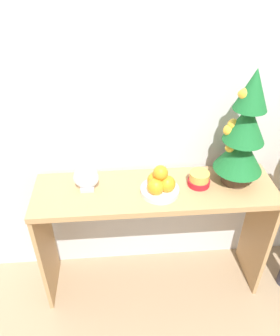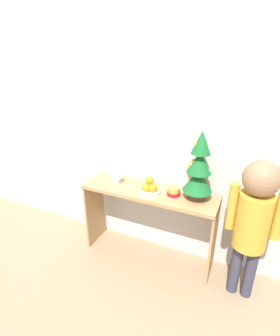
{
  "view_description": "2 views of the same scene",
  "coord_description": "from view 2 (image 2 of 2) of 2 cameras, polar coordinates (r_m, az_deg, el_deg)",
  "views": [
    {
      "loc": [
        -0.17,
        -1.06,
        1.71
      ],
      "look_at": [
        -0.07,
        0.17,
        0.83
      ],
      "focal_mm": 35.0,
      "sensor_mm": 36.0,
      "label": 1
    },
    {
      "loc": [
        0.75,
        -1.67,
        1.79
      ],
      "look_at": [
        -0.08,
        0.15,
        0.91
      ],
      "focal_mm": 28.0,
      "sensor_mm": 36.0,
      "label": 2
    }
  ],
  "objects": [
    {
      "name": "fruit_bowl",
      "position": [
        2.21,
        2.03,
        -4.23
      ],
      "size": [
        0.18,
        0.18,
        0.15
      ],
      "color": "silver",
      "rests_on": "console_table"
    },
    {
      "name": "mini_tree",
      "position": [
        2.07,
        12.71,
        -0.08
      ],
      "size": [
        0.23,
        0.23,
        0.57
      ],
      "color": "#4C3828",
      "rests_on": "console_table"
    },
    {
      "name": "child_figure",
      "position": [
        2.04,
        23.56,
        -9.43
      ],
      "size": [
        0.37,
        0.25,
        1.15
      ],
      "color": "#38384C",
      "rests_on": "ground_plane"
    },
    {
      "name": "back_wall",
      "position": [
        2.25,
        4.27,
        9.81
      ],
      "size": [
        7.0,
        0.05,
        2.5
      ],
      "primitive_type": "cube",
      "color": "silver",
      "rests_on": "ground_plane"
    },
    {
      "name": "desk_clock",
      "position": [
        2.37,
        -5.2,
        -1.75
      ],
      "size": [
        0.12,
        0.04,
        0.14
      ],
      "color": "#B2B2B7",
      "rests_on": "console_table"
    },
    {
      "name": "console_table",
      "position": [
        2.34,
        1.91,
        -8.31
      ],
      "size": [
        1.18,
        0.33,
        0.7
      ],
      "color": "tan",
      "rests_on": "ground_plane"
    },
    {
      "name": "singing_bowl",
      "position": [
        2.19,
        7.34,
        -5.07
      ],
      "size": [
        0.11,
        0.11,
        0.07
      ],
      "color": "#AD1923",
      "rests_on": "console_table"
    },
    {
      "name": "ground_plane",
      "position": [
        2.56,
        0.2,
        -20.58
      ],
      "size": [
        12.0,
        12.0,
        0.0
      ],
      "primitive_type": "plane",
      "color": "#997F60"
    }
  ]
}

